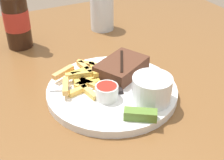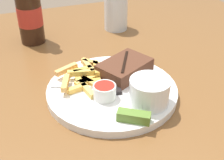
{
  "view_description": "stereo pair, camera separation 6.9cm",
  "coord_description": "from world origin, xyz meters",
  "views": [
    {
      "loc": [
        -0.26,
        -0.51,
        1.19
      ],
      "look_at": [
        0.0,
        0.0,
        0.82
      ],
      "focal_mm": 50.0,
      "sensor_mm": 36.0,
      "label": 1
    },
    {
      "loc": [
        -0.2,
        -0.54,
        1.19
      ],
      "look_at": [
        0.0,
        0.0,
        0.82
      ],
      "focal_mm": 50.0,
      "sensor_mm": 36.0,
      "label": 2
    }
  ],
  "objects": [
    {
      "name": "coleslaw_cup",
      "position": [
        0.05,
        -0.08,
        0.83
      ],
      "size": [
        0.08,
        0.08,
        0.06
      ],
      "color": "white",
      "rests_on": "dinner_plate"
    },
    {
      "name": "drinking_glass",
      "position": [
        0.14,
        0.34,
        0.83
      ],
      "size": [
        0.07,
        0.07,
        0.11
      ],
      "color": "silver",
      "rests_on": "dining_table"
    },
    {
      "name": "fork_utensil",
      "position": [
        -0.07,
        0.03,
        0.8
      ],
      "size": [
        0.13,
        0.06,
        0.0
      ],
      "rotation": [
        0.0,
        0.0,
        5.9
      ],
      "color": "#B7B7BC",
      "rests_on": "dinner_plate"
    },
    {
      "name": "steak_portion",
      "position": [
        0.05,
        0.04,
        0.81
      ],
      "size": [
        0.15,
        0.13,
        0.04
      ],
      "color": "#512D1E",
      "rests_on": "dinner_plate"
    },
    {
      "name": "fries_pile",
      "position": [
        -0.05,
        0.05,
        0.81
      ],
      "size": [
        0.14,
        0.15,
        0.02
      ],
      "color": "gold",
      "rests_on": "dinner_plate"
    },
    {
      "name": "dining_table",
      "position": [
        0.0,
        0.0,
        0.7
      ],
      "size": [
        1.26,
        1.21,
        0.78
      ],
      "color": "brown",
      "rests_on": "ground_plane"
    },
    {
      "name": "knife_utensil",
      "position": [
        0.02,
        0.03,
        0.8
      ],
      "size": [
        0.06,
        0.16,
        0.01
      ],
      "rotation": [
        0.0,
        0.0,
        1.32
      ],
      "color": "#B7B7BC",
      "rests_on": "dinner_plate"
    },
    {
      "name": "dipping_sauce_cup",
      "position": [
        -0.03,
        -0.03,
        0.81
      ],
      "size": [
        0.05,
        0.05,
        0.03
      ],
      "color": "silver",
      "rests_on": "dinner_plate"
    },
    {
      "name": "dinner_plate",
      "position": [
        0.0,
        0.0,
        0.79
      ],
      "size": [
        0.29,
        0.29,
        0.02
      ],
      "color": "white",
      "rests_on": "dining_table"
    },
    {
      "name": "beer_bottle",
      "position": [
        -0.13,
        0.34,
        0.86
      ],
      "size": [
        0.07,
        0.07,
        0.24
      ],
      "color": "black",
      "rests_on": "dining_table"
    },
    {
      "name": "pickle_spear",
      "position": [
        0.0,
        -0.12,
        0.81
      ],
      "size": [
        0.07,
        0.05,
        0.02
      ],
      "color": "#567A2D",
      "rests_on": "dinner_plate"
    }
  ]
}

